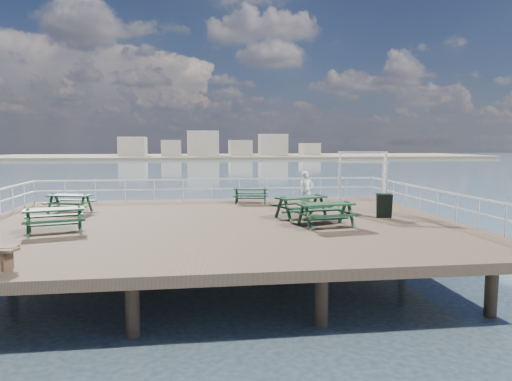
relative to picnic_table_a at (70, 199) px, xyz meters
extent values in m
cube|color=brown|center=(6.20, -3.18, -0.70)|extent=(18.00, 14.00, 0.30)
plane|color=#384D5F|center=(6.20, 36.82, -2.55)|extent=(300.00, 300.00, 0.00)
cube|color=tan|center=(21.20, 131.82, -2.15)|extent=(160.00, 40.00, 0.80)
cube|color=beige|center=(-13.80, 128.82, 1.25)|extent=(8.00, 8.00, 6.00)
cube|color=beige|center=(-1.80, 128.82, 0.75)|extent=(6.00, 8.00, 5.00)
cube|color=beige|center=(8.20, 128.82, 2.25)|extent=(10.00, 8.00, 8.00)
cube|color=beige|center=(20.20, 128.82, 0.75)|extent=(7.00, 8.00, 5.00)
cube|color=beige|center=(31.20, 128.82, 1.75)|extent=(9.00, 8.00, 7.00)
cube|color=beige|center=(44.20, 128.82, 0.25)|extent=(6.00, 8.00, 4.00)
cylinder|color=brown|center=(13.70, -8.68, -1.90)|extent=(0.36, 0.36, 2.10)
cylinder|color=brown|center=(-1.30, 2.32, -1.90)|extent=(0.36, 0.36, 2.10)
cylinder|color=brown|center=(13.70, 2.32, -1.90)|extent=(0.36, 0.36, 2.10)
cube|color=silver|center=(6.20, 3.67, 0.50)|extent=(17.70, 0.07, 0.07)
cube|color=silver|center=(6.20, 3.67, 0.00)|extent=(17.70, 0.05, 0.05)
cylinder|color=silver|center=(-2.65, 3.67, 0.00)|extent=(0.05, 0.05, 1.10)
cube|color=silver|center=(15.05, -3.18, 0.50)|extent=(0.07, 13.70, 0.07)
cube|color=silver|center=(15.05, -3.18, 0.00)|extent=(0.05, 13.70, 0.05)
cube|color=#13361D|center=(0.00, 0.00, 0.18)|extent=(1.88, 1.16, 0.06)
cube|color=#13361D|center=(0.17, 0.56, -0.11)|extent=(1.76, 0.74, 0.05)
cube|color=#13361D|center=(-0.17, -0.56, -0.11)|extent=(1.76, 0.74, 0.05)
cube|color=#13361D|center=(-0.70, 0.21, -0.13)|extent=(0.48, 1.38, 0.06)
cube|color=#13361D|center=(0.70, -0.21, -0.13)|extent=(0.48, 1.38, 0.06)
cube|color=#13361D|center=(-0.62, 0.49, -0.18)|extent=(0.22, 0.51, 0.86)
cube|color=#13361D|center=(-0.79, -0.07, -0.18)|extent=(0.22, 0.51, 0.86)
cube|color=#13361D|center=(0.79, 0.07, -0.18)|extent=(0.22, 0.51, 0.86)
cube|color=#13361D|center=(0.62, -0.49, -0.18)|extent=(0.22, 0.51, 0.86)
cube|color=#13361D|center=(0.00, 0.00, -0.30)|extent=(1.52, 0.52, 0.06)
cube|color=#13361D|center=(8.08, 1.91, 0.14)|extent=(1.76, 0.93, 0.06)
cube|color=#13361D|center=(8.18, 2.47, -0.13)|extent=(1.69, 0.51, 0.05)
cube|color=#13361D|center=(7.99, 1.36, -0.13)|extent=(1.69, 0.51, 0.05)
cube|color=#13361D|center=(7.39, 2.03, -0.15)|extent=(0.30, 1.34, 0.06)
cube|color=#13361D|center=(8.77, 1.80, -0.15)|extent=(0.30, 1.34, 0.06)
cube|color=#13361D|center=(7.44, 2.31, -0.19)|extent=(0.16, 0.49, 0.82)
cube|color=#13361D|center=(7.35, 1.76, -0.19)|extent=(0.16, 0.49, 0.82)
cube|color=#13361D|center=(8.82, 2.07, -0.19)|extent=(0.16, 0.49, 0.82)
cube|color=#13361D|center=(8.72, 1.52, -0.19)|extent=(0.16, 0.49, 0.82)
cube|color=#13361D|center=(8.08, 1.91, -0.31)|extent=(1.48, 0.33, 0.06)
cube|color=#13361D|center=(9.51, -2.84, 0.27)|extent=(2.14, 1.42, 0.07)
cube|color=#13361D|center=(9.28, -2.22, -0.05)|extent=(1.97, 0.95, 0.06)
cube|color=#13361D|center=(9.74, -3.47, -0.05)|extent=(1.97, 0.95, 0.06)
cube|color=#13361D|center=(8.73, -3.13, -0.07)|extent=(0.64, 1.54, 0.07)
cube|color=#13361D|center=(10.29, -2.56, -0.07)|extent=(0.64, 1.54, 0.07)
cube|color=#13361D|center=(8.61, -2.82, -0.13)|extent=(0.28, 0.57, 0.97)
cube|color=#13361D|center=(8.84, -3.44, -0.13)|extent=(0.28, 0.57, 0.97)
cube|color=#13361D|center=(10.17, -2.24, -0.13)|extent=(0.28, 0.57, 0.97)
cube|color=#13361D|center=(10.40, -2.87, -0.13)|extent=(0.28, 0.57, 0.97)
cube|color=#13361D|center=(9.51, -2.84, -0.27)|extent=(1.70, 0.69, 0.07)
cube|color=#13361D|center=(0.70, -4.61, 0.22)|extent=(2.00, 1.21, 0.06)
cube|color=#13361D|center=(0.53, -4.01, -0.08)|extent=(1.87, 0.76, 0.05)
cube|color=#13361D|center=(0.87, -5.21, -0.08)|extent=(1.87, 0.76, 0.05)
cube|color=#13361D|center=(-0.05, -4.82, -0.10)|extent=(0.49, 1.47, 0.06)
cube|color=#13361D|center=(1.45, -4.40, -0.10)|extent=(0.49, 1.47, 0.06)
cube|color=#13361D|center=(-0.14, -4.52, -0.15)|extent=(0.23, 0.54, 0.91)
cube|color=#13361D|center=(0.03, -5.12, -0.15)|extent=(0.23, 0.54, 0.91)
cube|color=#13361D|center=(1.36, -4.10, -0.15)|extent=(0.23, 0.54, 0.91)
cube|color=#13361D|center=(1.53, -4.70, -0.15)|extent=(0.23, 0.54, 0.91)
cube|color=#13361D|center=(0.70, -4.61, -0.29)|extent=(1.62, 0.53, 0.06)
cube|color=#13361D|center=(9.94, -4.81, 0.26)|extent=(2.07, 1.06, 0.07)
cube|color=#13361D|center=(9.83, -4.17, -0.06)|extent=(1.99, 0.58, 0.05)
cube|color=#13361D|center=(10.04, -5.46, -0.06)|extent=(1.99, 0.58, 0.05)
cube|color=#13361D|center=(9.12, -4.94, -0.08)|extent=(0.33, 1.58, 0.07)
cube|color=#13361D|center=(10.75, -4.69, -0.08)|extent=(0.33, 1.58, 0.07)
cube|color=#13361D|center=(9.07, -4.62, -0.13)|extent=(0.17, 0.57, 0.96)
cube|color=#13361D|center=(9.18, -5.27, -0.13)|extent=(0.17, 0.57, 0.96)
cube|color=#13361D|center=(10.70, -4.36, -0.13)|extent=(0.17, 0.57, 0.96)
cube|color=#13361D|center=(10.80, -5.01, -0.13)|extent=(0.17, 0.57, 0.96)
cube|color=#13361D|center=(9.94, -4.81, -0.27)|extent=(1.74, 0.36, 0.07)
cube|color=brown|center=(0.93, -9.15, -0.33)|extent=(0.18, 0.38, 0.43)
cube|color=brown|center=(0.86, -8.92, -0.33)|extent=(0.13, 0.39, 0.45)
cube|color=silver|center=(11.47, -1.68, 0.50)|extent=(0.10, 0.10, 2.09)
cube|color=silver|center=(11.76, -0.67, 0.50)|extent=(0.10, 0.10, 2.09)
cube|color=silver|center=(13.32, -2.20, 0.50)|extent=(0.10, 0.10, 2.09)
cube|color=silver|center=(13.60, -1.19, 0.50)|extent=(0.10, 0.10, 2.09)
cube|color=silver|center=(12.39, -1.94, 1.58)|extent=(2.03, 0.64, 0.07)
cube|color=silver|center=(12.68, -0.93, 1.58)|extent=(2.03, 0.64, 0.07)
cube|color=silver|center=(12.54, -1.44, 2.03)|extent=(2.03, 0.63, 0.06)
cube|color=black|center=(12.76, -3.36, -0.07)|extent=(0.64, 0.39, 0.98)
cube|color=black|center=(12.81, -3.17, -0.07)|extent=(0.64, 0.39, 0.98)
imported|color=white|center=(10.04, -1.47, 0.34)|extent=(0.67, 0.45, 1.77)
camera|label=1|loc=(5.33, -20.32, 2.43)|focal=32.00mm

